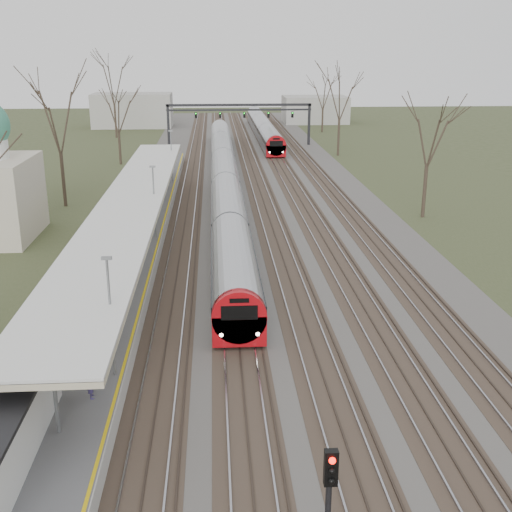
{
  "coord_description": "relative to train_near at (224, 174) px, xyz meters",
  "views": [
    {
      "loc": [
        -3.53,
        -9.57,
        13.61
      ],
      "look_at": [
        -1.17,
        26.22,
        2.0
      ],
      "focal_mm": 45.0,
      "sensor_mm": 36.0,
      "label": 1
    }
  ],
  "objects": [
    {
      "name": "canopy",
      "position": [
        -6.55,
        -22.08,
        2.45
      ],
      "size": [
        4.1,
        50.0,
        3.11
      ],
      "color": "slate",
      "rests_on": "platform"
    },
    {
      "name": "track_bed",
      "position": [
        2.76,
        -0.06,
        -1.42
      ],
      "size": [
        24.0,
        160.0,
        0.22
      ],
      "color": "#474442",
      "rests_on": "ground"
    },
    {
      "name": "train_near",
      "position": [
        0.0,
        0.0,
        0.0
      ],
      "size": [
        2.62,
        75.21,
        3.05
      ],
      "color": "#9B9EA4",
      "rests_on": "ground"
    },
    {
      "name": "tree_west_far",
      "position": [
        -14.5,
        -7.06,
        6.54
      ],
      "size": [
        5.5,
        5.5,
        11.33
      ],
      "color": "#2D231C",
      "rests_on": "ground"
    },
    {
      "name": "platform",
      "position": [
        -6.55,
        -17.56,
        -0.98
      ],
      "size": [
        3.5,
        69.0,
        1.0
      ],
      "primitive_type": "cube",
      "color": "#9E9B93",
      "rests_on": "ground"
    },
    {
      "name": "tree_east_far",
      "position": [
        16.5,
        -13.06,
        5.81
      ],
      "size": [
        5.0,
        5.0,
        10.3
      ],
      "color": "#2D231C",
      "rests_on": "ground"
    },
    {
      "name": "signal_post",
      "position": [
        1.75,
        -51.05,
        1.25
      ],
      "size": [
        0.35,
        0.45,
        4.1
      ],
      "color": "black",
      "rests_on": "ground"
    },
    {
      "name": "passenger",
      "position": [
        -5.82,
        -42.8,
        0.29
      ],
      "size": [
        0.51,
        0.64,
        1.54
      ],
      "primitive_type": "imported",
      "rotation": [
        0.0,
        0.0,
        1.84
      ],
      "color": "#3A2F5D",
      "rests_on": "platform"
    },
    {
      "name": "train_far",
      "position": [
        7.0,
        39.95,
        0.0
      ],
      "size": [
        2.62,
        45.21,
        3.05
      ],
      "color": "#9B9EA4",
      "rests_on": "ground"
    },
    {
      "name": "signal_gantry",
      "position": [
        2.79,
        29.92,
        3.43
      ],
      "size": [
        21.0,
        0.59,
        6.08
      ],
      "color": "black",
      "rests_on": "ground"
    }
  ]
}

